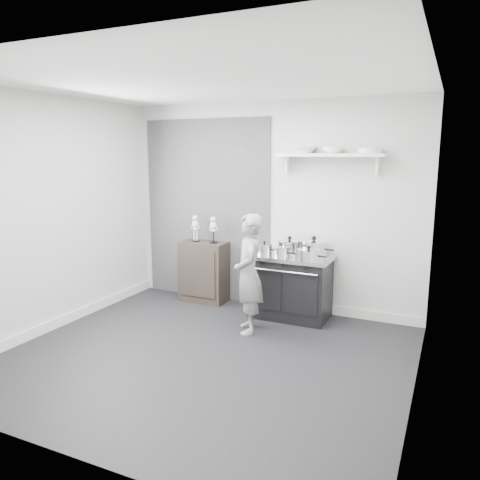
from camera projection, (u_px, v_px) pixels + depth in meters
name	position (u px, v px, depth m)	size (l,w,h in m)	color
ground	(205.00, 356.00, 4.78)	(4.00, 4.00, 0.00)	black
room_shell	(202.00, 194.00, 4.65)	(4.02, 3.62, 2.71)	#B4B4B1
wall_shelf	(330.00, 156.00, 5.58)	(1.30, 0.26, 0.24)	silver
stove	(291.00, 286.00, 5.86)	(1.00, 0.62, 0.80)	black
side_cabinet	(204.00, 271.00, 6.51)	(0.64, 0.37, 0.83)	black
child	(249.00, 274.00, 5.33)	(0.50, 0.33, 1.38)	gray
pot_front_left	(264.00, 249.00, 5.84)	(0.28, 0.20, 0.17)	silver
pot_back_left	(289.00, 246.00, 5.89)	(0.38, 0.30, 0.21)	silver
pot_back_right	(314.00, 248.00, 5.76)	(0.42, 0.33, 0.24)	silver
pot_front_right	(309.00, 255.00, 5.49)	(0.36, 0.27, 0.18)	silver
pot_front_center	(281.00, 252.00, 5.69)	(0.28, 0.19, 0.15)	silver
skeleton_full	(195.00, 226.00, 6.45)	(0.12, 0.08, 0.42)	beige
skeleton_torso	(213.00, 228.00, 6.34)	(0.12, 0.08, 0.42)	beige
bowl_large	(303.00, 150.00, 5.70)	(0.32, 0.32, 0.08)	white
bowl_small	(333.00, 150.00, 5.55)	(0.23, 0.23, 0.07)	white
plate_stack	(370.00, 151.00, 5.37)	(0.27, 0.27, 0.06)	silver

